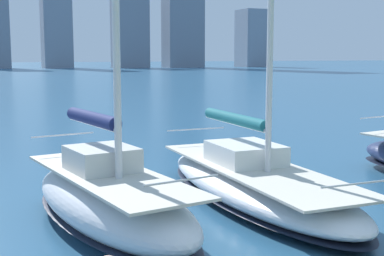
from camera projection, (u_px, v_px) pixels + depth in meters
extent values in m
cube|color=gray|center=(251.00, 38.00, 178.58)|extent=(7.71, 9.39, 18.87)
cube|color=gray|center=(130.00, 29.00, 163.66)|extent=(10.84, 6.17, 23.57)
cube|color=gray|center=(56.00, 11.00, 161.03)|extent=(8.44, 8.92, 33.92)
cylinder|color=silver|center=(381.00, 117.00, 19.18)|extent=(2.09, 0.37, 0.04)
ellipsoid|color=white|center=(254.00, 185.00, 14.60)|extent=(2.88, 9.27, 0.92)
ellipsoid|color=black|center=(254.00, 194.00, 14.64)|extent=(2.89, 9.31, 0.10)
cube|color=beige|center=(255.00, 168.00, 14.54)|extent=(2.36, 8.15, 0.06)
cube|color=silver|center=(245.00, 153.00, 15.00)|extent=(1.69, 2.05, 0.55)
cylinder|color=silver|center=(234.00, 123.00, 15.53)|extent=(0.15, 3.88, 0.12)
cylinder|color=#19606B|center=(234.00, 119.00, 15.52)|extent=(0.35, 3.57, 0.32)
cylinder|color=silver|center=(359.00, 183.00, 10.57)|extent=(1.82, 0.06, 0.04)
cylinder|color=silver|center=(196.00, 129.00, 18.28)|extent=(2.10, 0.06, 0.04)
ellipsoid|color=white|center=(110.00, 203.00, 12.23)|extent=(3.46, 7.26, 1.26)
ellipsoid|color=black|center=(110.00, 218.00, 12.28)|extent=(3.48, 7.29, 0.10)
cube|color=beige|center=(109.00, 175.00, 12.14)|extent=(2.91, 6.36, 0.06)
cube|color=silver|center=(102.00, 159.00, 12.45)|extent=(1.64, 1.74, 0.55)
cylinder|color=silver|center=(93.00, 123.00, 12.78)|extent=(0.60, 2.91, 0.12)
cylinder|color=navy|center=(92.00, 118.00, 12.76)|extent=(0.76, 2.71, 0.32)
cylinder|color=silver|center=(182.00, 180.00, 9.38)|extent=(1.51, 0.29, 0.04)
cylinder|color=silver|center=(63.00, 135.00, 14.69)|extent=(1.74, 0.33, 0.04)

